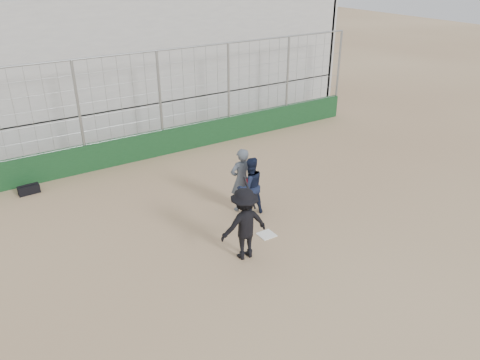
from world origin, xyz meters
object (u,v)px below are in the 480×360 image
umpire (242,183)px  batter_at_plate (244,224)px  catcher_crouched (250,196)px  equipment_bag (29,190)px

umpire → batter_at_plate: bearing=64.2°
catcher_crouched → equipment_bag: bearing=136.8°
batter_at_plate → umpire: bearing=59.1°
batter_at_plate → catcher_crouched: batter_at_plate is taller
umpire → catcher_crouched: bearing=101.0°
batter_at_plate → umpire: 2.48m
catcher_crouched → umpire: size_ratio=0.69×
batter_at_plate → umpire: (1.27, 2.13, -0.07)m
umpire → equipment_bag: size_ratio=2.67×
batter_at_plate → catcher_crouched: 2.19m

